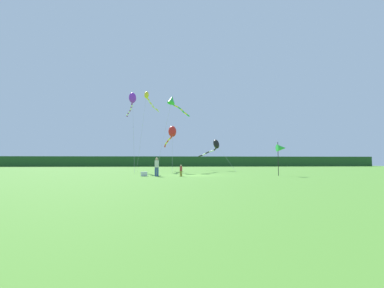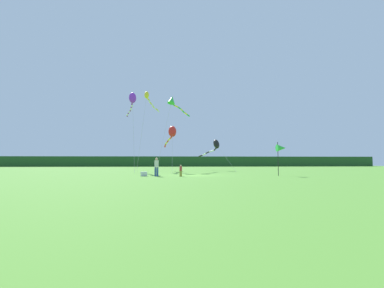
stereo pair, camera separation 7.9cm
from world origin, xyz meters
name	(u,v)px [view 1 (the left image)]	position (x,y,z in m)	size (l,w,h in m)	color
ground_plane	(196,175)	(0.00, 0.00, 0.00)	(120.00, 120.00, 0.00)	#4C842D
distant_treeline	(182,161)	(0.00, 45.00, 1.36)	(108.00, 3.41, 2.73)	#234C23
person_adult	(157,166)	(-3.84, -1.87, 0.97)	(0.38, 0.38, 1.74)	#334C8C
person_child	(181,170)	(-1.58, -2.25, 0.60)	(0.24, 0.24, 1.07)	olive
cooler_box	(144,174)	(-5.03, -1.53, 0.21)	(0.59, 0.34, 0.42)	silver
banner_flag_pole	(281,148)	(8.28, -1.54, 2.67)	(0.90, 0.70, 3.29)	black
kite_red	(172,133)	(-2.59, 6.76, 4.99)	(1.75, 8.78, 6.00)	#B2B2B2
kite_green	(173,101)	(-2.46, 11.60, 10.32)	(4.92, 7.50, 11.21)	#B2B2B2
kite_yellow	(148,98)	(-6.36, 14.20, 11.36)	(2.49, 9.19, 12.31)	#B2B2B2
kite_purple	(132,100)	(-7.97, 8.60, 9.62)	(2.64, 8.48, 10.68)	#B2B2B2
kite_black	(215,145)	(3.97, 12.68, 3.84)	(4.31, 8.99, 4.93)	#B2B2B2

